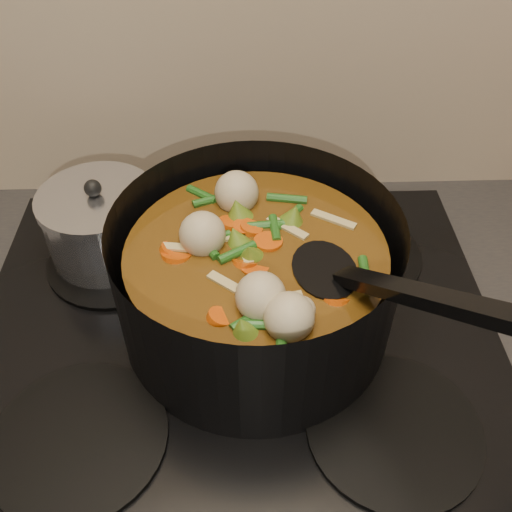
{
  "coord_description": "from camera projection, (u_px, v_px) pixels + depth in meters",
  "views": [
    {
      "loc": [
        0.01,
        1.51,
        1.46
      ],
      "look_at": [
        0.02,
        1.95,
        1.04
      ],
      "focal_mm": 40.0,
      "sensor_mm": 36.0,
      "label": 1
    }
  ],
  "objects": [
    {
      "name": "counter",
      "position": [
        243.0,
        502.0,
        1.0
      ],
      "size": [
        2.64,
        0.64,
        0.91
      ],
      "color": "brown",
      "rests_on": "ground"
    },
    {
      "name": "stovetop",
      "position": [
        237.0,
        339.0,
        0.68
      ],
      "size": [
        0.62,
        0.54,
        0.03
      ],
      "color": "black",
      "rests_on": "counter"
    },
    {
      "name": "stockpot",
      "position": [
        256.0,
        280.0,
        0.64
      ],
      "size": [
        0.4,
        0.4,
        0.23
      ],
      "rotation": [
        0.0,
        0.0,
        0.38
      ],
      "color": "black",
      "rests_on": "stovetop"
    },
    {
      "name": "saucepan",
      "position": [
        102.0,
        225.0,
        0.74
      ],
      "size": [
        0.15,
        0.15,
        0.12
      ],
      "rotation": [
        0.0,
        0.0,
        0.02
      ],
      "color": "silver",
      "rests_on": "stovetop"
    }
  ]
}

